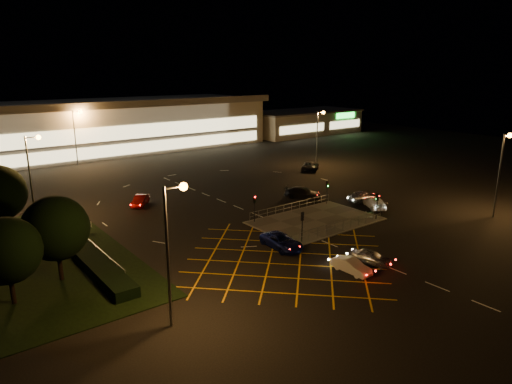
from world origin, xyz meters
TOP-DOWN VIEW (x-y plane):
  - ground at (0.00, 0.00)m, footprint 180.00×180.00m
  - pedestrian_island at (2.00, -2.00)m, footprint 14.00×9.00m
  - grass_verge at (-28.00, 6.00)m, footprint 18.00×30.00m
  - hedge at (-23.00, 6.00)m, footprint 2.00×26.00m
  - supermarket at (0.00, 61.95)m, footprint 72.00×26.50m
  - retail_unit_a at (46.00, 53.97)m, footprint 18.80×14.80m
  - retail_unit_b at (62.00, 53.96)m, footprint 14.80×14.80m
  - streetlight_sw at (-21.56, -12.00)m, footprint 1.78×0.56m
  - streetlight_se at (20.44, -14.00)m, footprint 1.78×0.56m
  - streetlight_nw at (-23.56, 18.00)m, footprint 1.78×0.56m
  - streetlight_ne at (24.44, 20.00)m, footprint 1.78×0.56m
  - streetlight_far_left at (-9.56, 48.00)m, footprint 1.78×0.56m
  - streetlight_far_right at (30.44, 50.00)m, footprint 1.78×0.56m
  - signal_sw at (-4.00, -5.99)m, footprint 0.28×0.30m
  - signal_se at (8.00, -5.99)m, footprint 0.28×0.30m
  - signal_nw at (-4.00, 1.99)m, footprint 0.28×0.30m
  - signal_ne at (8.00, 1.99)m, footprint 0.28×0.30m
  - tree_a at (-30.00, -2.00)m, footprint 5.04×5.04m
  - tree_e at (-26.00, 0.00)m, footprint 5.40×5.40m
  - car_near_silver at (-2.62, -13.69)m, footprint 2.46×4.05m
  - car_queue_white at (-5.49, -13.87)m, footprint 1.39×3.76m
  - car_left_blue at (-6.64, -5.91)m, footprint 2.73×5.26m
  - car_far_dkgrey at (7.73, 6.30)m, footprint 4.65×5.33m
  - car_right_silver at (12.83, -0.12)m, footprint 4.77×2.81m
  - car_circ_red at (-11.61, 16.54)m, footprint 3.74×4.04m
  - car_east_grey at (21.29, 18.76)m, footprint 5.92×5.48m
  - car_approach_white at (11.75, -2.85)m, footprint 4.10×4.98m

SIDE VIEW (x-z plane):
  - ground at x=0.00m, z-range 0.00..0.00m
  - grass_verge at x=-28.00m, z-range 0.00..0.08m
  - pedestrian_island at x=2.00m, z-range 0.00..0.12m
  - hedge at x=-23.00m, z-range 0.00..1.00m
  - car_queue_white at x=-5.49m, z-range 0.00..1.23m
  - car_near_silver at x=-2.62m, z-range 0.00..1.29m
  - car_circ_red at x=-11.61m, z-range 0.00..1.35m
  - car_approach_white at x=11.75m, z-range 0.00..1.36m
  - car_left_blue at x=-6.64m, z-range 0.00..1.42m
  - car_far_dkgrey at x=7.73m, z-range 0.00..1.47m
  - car_right_silver at x=12.83m, z-range 0.00..1.52m
  - car_east_grey at x=21.29m, z-range 0.00..1.54m
  - signal_sw at x=-4.00m, z-range 0.79..3.94m
  - signal_se at x=8.00m, z-range 0.79..3.94m
  - signal_nw at x=-4.00m, z-range 0.79..3.94m
  - signal_ne at x=8.00m, z-range 0.79..3.94m
  - retail_unit_a at x=46.00m, z-range 0.04..6.39m
  - retail_unit_b at x=62.00m, z-range 0.05..6.40m
  - tree_a at x=-30.00m, z-range 0.90..7.76m
  - tree_e at x=-26.00m, z-range 0.97..8.32m
  - supermarket at x=0.00m, z-range 0.06..10.56m
  - streetlight_sw at x=-21.56m, z-range 1.55..11.58m
  - streetlight_se at x=20.44m, z-range 1.55..11.58m
  - streetlight_nw at x=-23.56m, z-range 1.55..11.58m
  - streetlight_ne at x=24.44m, z-range 1.55..11.58m
  - streetlight_far_left at x=-9.56m, z-range 1.55..11.58m
  - streetlight_far_right at x=30.44m, z-range 1.55..11.58m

